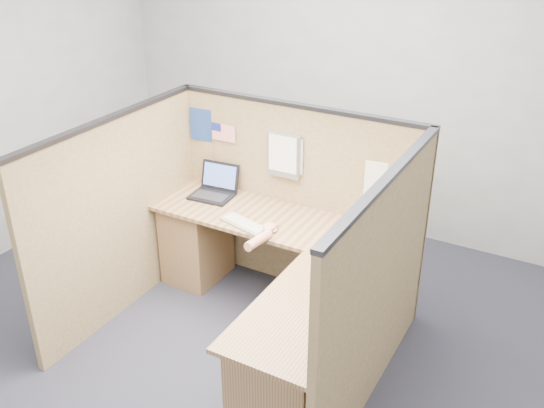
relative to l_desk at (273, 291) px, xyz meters
The scene contains 13 objects.
floor 0.52m from the l_desk, 122.80° to the right, with size 5.00×5.00×0.00m, color #1F1F2C.
wall_back 2.22m from the l_desk, 95.35° to the left, with size 5.00×5.00×0.00m, color gray.
cubicle_partitions 0.44m from the l_desk, 142.47° to the left, with size 2.06×1.83×1.53m.
l_desk is the anchor object (origin of this frame).
laptop 1.05m from the l_desk, 147.10° to the left, with size 0.35×0.34×0.24m.
keyboard 0.52m from the l_desk, 150.98° to the left, with size 0.42×0.23×0.03m.
mouse 0.43m from the l_desk, 123.55° to the left, with size 0.10×0.06×0.04m, color silver.
hand_forearm 0.40m from the l_desk, 150.44° to the left, with size 0.10×0.36×0.08m.
blue_poster 1.50m from the l_desk, 146.72° to the left, with size 0.20×0.00×0.27m, color navy.
american_flag 1.34m from the l_desk, 141.55° to the left, with size 0.22×0.01×0.38m.
file_holder 1.02m from the l_desk, 112.33° to the left, with size 0.27×0.05×0.34m.
paper_left 1.04m from the l_desk, 108.72° to the left, with size 0.22×0.00×0.28m, color white.
paper_right 1.08m from the l_desk, 55.11° to the left, with size 0.21×0.00×0.27m, color white.
Camera 1 is at (1.90, -2.79, 2.84)m, focal length 40.00 mm.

